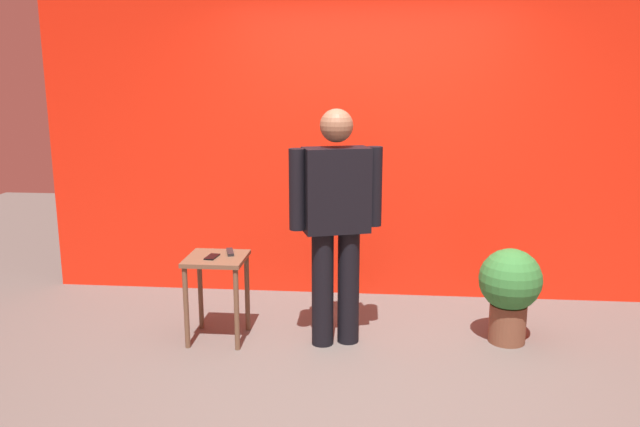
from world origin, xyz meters
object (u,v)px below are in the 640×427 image
Objects in this scene: standing_person at (336,216)px; cell_phone at (212,257)px; tv_remote at (230,252)px; potted_plant at (510,288)px; side_table at (217,274)px.

cell_phone is (-0.87, -0.04, -0.31)m from standing_person.
standing_person reaches higher than cell_phone.
standing_person is 0.83m from tv_remote.
potted_plant is at bearing 10.78° from cell_phone.
tv_remote is at bearing -178.66° from potted_plant.
cell_phone is (-0.02, -0.03, 0.13)m from side_table.
side_table is at bearing 55.24° from cell_phone.
standing_person reaches higher than tv_remote.
standing_person is 9.76× the size of tv_remote.
potted_plant reaches higher than tv_remote.
cell_phone reaches higher than side_table.
cell_phone is at bearing -177.66° from standing_person.
cell_phone is 0.21× the size of potted_plant.
side_table is 3.64× the size of tv_remote.
side_table is 0.18m from tv_remote.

